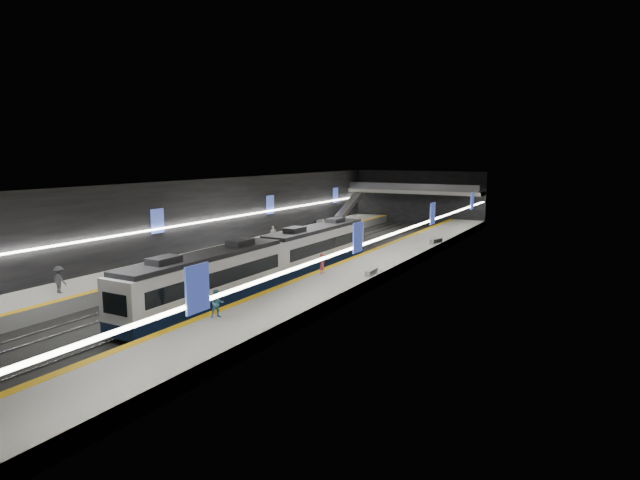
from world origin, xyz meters
The scene contains 25 objects.
ground centered at (0.00, 0.00, 0.00)m, with size 70.00×70.00×0.00m, color black.
ceiling centered at (0.00, 0.00, 8.00)m, with size 20.00×70.00×0.04m, color beige.
wall_left centered at (-10.00, 0.00, 4.00)m, with size 0.04×70.00×8.00m, color black.
wall_right centered at (10.00, 0.00, 4.00)m, with size 0.04×70.00×8.00m, color black.
wall_back centered at (0.00, 35.00, 4.00)m, with size 20.00×0.04×8.00m, color black.
platform_left centered at (-7.50, 0.00, 0.50)m, with size 5.00×70.00×1.00m, color slate.
tile_surface_left centered at (-7.50, 0.00, 1.01)m, with size 5.00×70.00×0.02m, color #9F9E9A.
tactile_strip_left centered at (-5.30, 0.00, 1.02)m, with size 0.60×70.00×0.02m, color yellow.
platform_right centered at (7.50, 0.00, 0.50)m, with size 5.00×70.00×1.00m, color slate.
tile_surface_right centered at (7.50, 0.00, 1.01)m, with size 5.00×70.00×0.02m, color #9F9E9A.
tactile_strip_right centered at (5.30, 0.00, 1.02)m, with size 0.60×70.00×0.02m, color yellow.
rails centered at (0.00, 0.00, 0.06)m, with size 6.52×70.00×0.12m.
train centered at (2.50, -8.40, 2.20)m, with size 2.69×30.04×3.60m.
ad_posters centered at (0.00, 1.00, 4.50)m, with size 19.94×53.50×2.20m.
cove_light_left centered at (-9.80, 0.00, 3.80)m, with size 0.25×68.60×0.12m, color white.
cove_light_right centered at (9.80, 0.00, 3.80)m, with size 0.25×68.60×0.12m, color white.
mezzanine_bridge centered at (0.00, 32.93, 5.04)m, with size 20.00×3.00×1.50m.
escalator centered at (-7.50, 26.00, 2.90)m, with size 1.20×8.00×0.60m, color #99999E.
bench_left_far centered at (-9.50, 21.59, 1.25)m, with size 0.56×2.01×0.49m, color #99999E.
bench_right_near centered at (9.50, -4.45, 1.21)m, with size 0.48×1.73×0.42m, color #99999E.
bench_right_far centered at (9.50, 12.99, 1.22)m, with size 0.51×1.83×0.45m, color #99999E.
passenger_right_a centered at (5.94, -6.07, 1.80)m, with size 0.59×0.38×1.61m, color #D24E5D.
passenger_right_b centered at (6.15, -19.23, 1.83)m, with size 0.81×0.63×1.66m, color teal.
passenger_left_a centered at (-6.61, 5.66, 1.84)m, with size 0.98×0.41×1.67m, color beige.
passenger_left_b centered at (-6.92, -20.10, 1.94)m, with size 1.21×0.70×1.88m, color #3C3C43.
Camera 1 is at (25.96, -42.68, 10.44)m, focal length 30.00 mm.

